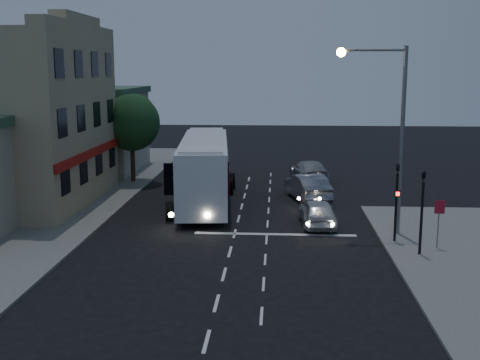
# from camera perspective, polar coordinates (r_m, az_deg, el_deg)

# --- Properties ---
(ground) EXTENTS (120.00, 120.00, 0.00)m
(ground) POSITION_cam_1_polar(r_m,az_deg,el_deg) (28.03, -0.80, -6.21)
(ground) COLOR black
(sidewalk_far) EXTENTS (12.00, 50.00, 0.12)m
(sidewalk_far) POSITION_cam_1_polar(r_m,az_deg,el_deg) (38.71, -19.43, -2.02)
(sidewalk_far) COLOR slate
(sidewalk_far) RESTS_ON ground
(road_markings) EXTENTS (8.00, 30.55, 0.01)m
(road_markings) POSITION_cam_1_polar(r_m,az_deg,el_deg) (31.14, 2.03, -4.49)
(road_markings) COLOR silver
(road_markings) RESTS_ON ground
(tour_bus) EXTENTS (3.87, 13.18, 3.99)m
(tour_bus) POSITION_cam_1_polar(r_m,az_deg,el_deg) (36.44, -3.40, 1.16)
(tour_bus) COLOR white
(tour_bus) RESTS_ON ground
(car_suv) EXTENTS (1.96, 4.29, 1.42)m
(car_suv) POSITION_cam_1_polar(r_m,az_deg,el_deg) (31.51, 7.35, -3.07)
(car_suv) COLOR silver
(car_suv) RESTS_ON ground
(car_sedan_a) EXTENTS (2.95, 5.27, 1.65)m
(car_sedan_a) POSITION_cam_1_polar(r_m,az_deg,el_deg) (37.62, 6.38, -0.65)
(car_sedan_a) COLOR gray
(car_sedan_a) RESTS_ON ground
(car_sedan_b) EXTENTS (2.92, 5.50, 1.52)m
(car_sedan_b) POSITION_cam_1_polar(r_m,az_deg,el_deg) (43.87, 6.60, 0.86)
(car_sedan_b) COLOR #A1A1A3
(car_sedan_b) RESTS_ON ground
(traffic_signal_main) EXTENTS (0.25, 0.35, 4.10)m
(traffic_signal_main) POSITION_cam_1_polar(r_m,az_deg,el_deg) (28.65, 14.65, -1.19)
(traffic_signal_main) COLOR black
(traffic_signal_main) RESTS_ON sidewalk_near
(traffic_signal_side) EXTENTS (0.18, 0.15, 4.10)m
(traffic_signal_side) POSITION_cam_1_polar(r_m,az_deg,el_deg) (26.91, 16.90, -2.05)
(traffic_signal_side) COLOR black
(traffic_signal_side) RESTS_ON sidewalk_near
(regulatory_sign) EXTENTS (0.45, 0.12, 2.20)m
(regulatory_sign) POSITION_cam_1_polar(r_m,az_deg,el_deg) (28.25, 18.35, -3.27)
(regulatory_sign) COLOR slate
(regulatory_sign) RESTS_ON sidewalk_near
(streetlight) EXTENTS (3.32, 0.44, 9.00)m
(streetlight) POSITION_cam_1_polar(r_m,az_deg,el_deg) (29.53, 13.93, 5.68)
(streetlight) COLOR slate
(streetlight) RESTS_ON sidewalk_near
(main_building) EXTENTS (10.12, 12.00, 11.00)m
(main_building) POSITION_cam_1_polar(r_m,az_deg,el_deg) (38.38, -21.22, 5.47)
(main_building) COLOR tan
(main_building) RESTS_ON sidewalk_far
(low_building_north) EXTENTS (9.40, 9.40, 6.50)m
(low_building_north) POSITION_cam_1_polar(r_m,az_deg,el_deg) (49.50, -14.83, 4.75)
(low_building_north) COLOR #9C9893
(low_building_north) RESTS_ON sidewalk_far
(street_tree) EXTENTS (4.00, 4.00, 6.20)m
(street_tree) POSITION_cam_1_polar(r_m,az_deg,el_deg) (43.17, -10.26, 5.61)
(street_tree) COLOR black
(street_tree) RESTS_ON sidewalk_far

